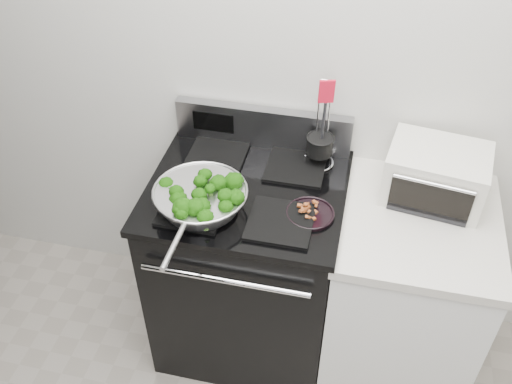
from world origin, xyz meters
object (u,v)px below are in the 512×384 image
(toaster_oven, at_px, (436,174))
(gas_range, at_px, (248,265))
(skillet, at_px, (200,198))
(utensil_holder, at_px, (319,150))
(bacon_plate, at_px, (310,211))

(toaster_oven, bearing_deg, gas_range, -160.04)
(skillet, bearing_deg, utensil_holder, 44.65)
(gas_range, height_order, bacon_plate, gas_range)
(utensil_holder, bearing_deg, gas_range, -155.63)
(gas_range, distance_m, bacon_plate, 0.56)
(bacon_plate, xyz_separation_m, utensil_holder, (-0.01, 0.32, 0.05))
(skillet, xyz_separation_m, toaster_oven, (0.86, 0.31, 0.02))
(utensil_holder, bearing_deg, bacon_plate, -103.38)
(utensil_holder, bearing_deg, skillet, -152.36)
(gas_range, xyz_separation_m, toaster_oven, (0.72, 0.15, 0.54))
(bacon_plate, relative_size, utensil_holder, 0.46)
(skillet, xyz_separation_m, bacon_plate, (0.41, 0.06, -0.04))
(gas_range, bearing_deg, bacon_plate, -20.93)
(skillet, relative_size, utensil_holder, 1.43)
(skillet, distance_m, bacon_plate, 0.42)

